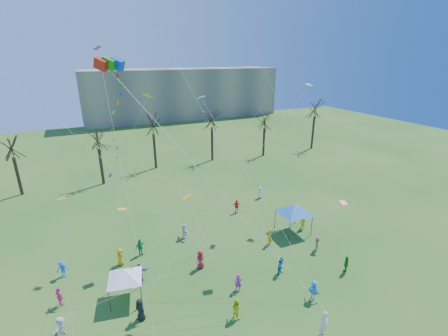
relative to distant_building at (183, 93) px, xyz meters
name	(u,v)px	position (x,y,z in m)	size (l,w,h in m)	color
ground	(254,332)	(-22.00, -82.00, -7.50)	(160.00, 160.00, 0.00)	#26561B
distant_building	(183,93)	(0.00, 0.00, 0.00)	(60.00, 14.00, 15.00)	gray
bare_tree_row	(174,130)	(-16.71, -45.78, -0.64)	(72.31, 8.84, 10.80)	black
hero_kite_flyer	(324,324)	(-17.68, -84.33, -6.49)	(0.74, 0.48, 2.02)	white
big_box_kite	(119,128)	(-28.85, -75.15, 6.80)	(6.69, 5.99, 21.91)	red
canopy_tent_white	(124,274)	(-29.70, -74.59, -5.16)	(3.62, 3.62, 2.76)	#3F3F44
canopy_tent_blue	(294,209)	(-11.05, -72.00, -4.67)	(4.45, 4.45, 3.34)	#3F3F44
festival_crowd	(200,263)	(-22.97, -73.96, -6.65)	(25.79, 19.27, 1.86)	red
small_kites_aloft	(198,128)	(-21.88, -71.32, 5.37)	(31.98, 16.27, 33.44)	orange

